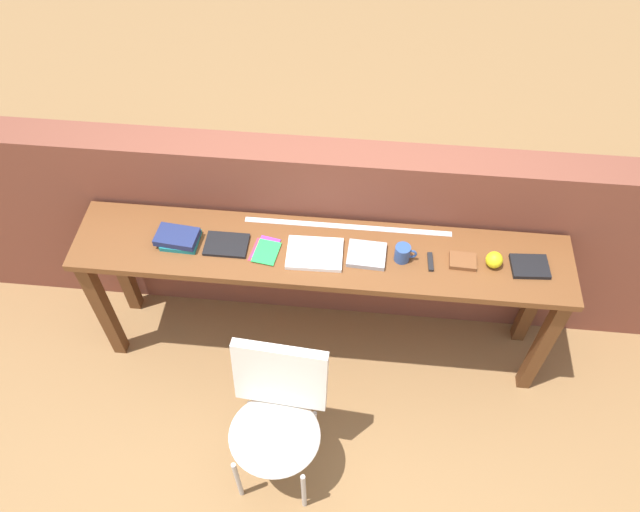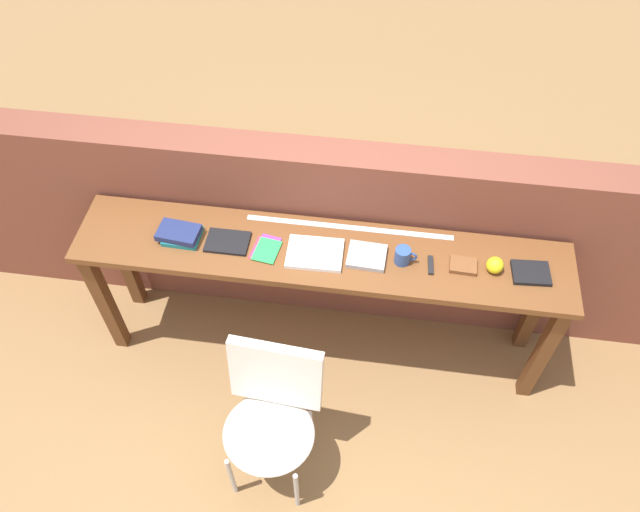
% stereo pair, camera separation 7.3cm
% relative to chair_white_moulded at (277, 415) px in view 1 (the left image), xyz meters
% --- Properties ---
extents(ground_plane, '(40.00, 40.00, 0.00)m').
position_rel_chair_white_moulded_xyz_m(ground_plane, '(0.14, 0.43, -0.53)').
color(ground_plane, olive).
extents(brick_wall_back, '(6.00, 0.20, 1.24)m').
position_rel_chair_white_moulded_xyz_m(brick_wall_back, '(0.14, 1.07, 0.09)').
color(brick_wall_back, brown).
rests_on(brick_wall_back, ground).
extents(sideboard, '(2.50, 0.44, 0.88)m').
position_rel_chair_white_moulded_xyz_m(sideboard, '(0.14, 0.73, 0.21)').
color(sideboard, brown).
rests_on(sideboard, ground).
extents(chair_white_moulded, '(0.47, 0.48, 0.89)m').
position_rel_chair_white_moulded_xyz_m(chair_white_moulded, '(0.00, 0.00, 0.00)').
color(chair_white_moulded, silver).
rests_on(chair_white_moulded, ground).
extents(book_stack_leftmost, '(0.22, 0.16, 0.06)m').
position_rel_chair_white_moulded_xyz_m(book_stack_leftmost, '(-0.57, 0.71, 0.38)').
color(book_stack_leftmost, '#19757A').
rests_on(book_stack_leftmost, sideboard).
extents(magazine_cycling, '(0.22, 0.15, 0.02)m').
position_rel_chair_white_moulded_xyz_m(magazine_cycling, '(-0.33, 0.71, 0.36)').
color(magazine_cycling, black).
rests_on(magazine_cycling, sideboard).
extents(pamphlet_pile_colourful, '(0.15, 0.19, 0.01)m').
position_rel_chair_white_moulded_xyz_m(pamphlet_pile_colourful, '(-0.13, 0.70, 0.36)').
color(pamphlet_pile_colourful, '#E5334C').
rests_on(pamphlet_pile_colourful, sideboard).
extents(book_open_centre, '(0.28, 0.21, 0.02)m').
position_rel_chair_white_moulded_xyz_m(book_open_centre, '(0.11, 0.70, 0.36)').
color(book_open_centre, white).
rests_on(book_open_centre, sideboard).
extents(book_grey_hardcover, '(0.20, 0.17, 0.03)m').
position_rel_chair_white_moulded_xyz_m(book_grey_hardcover, '(0.37, 0.71, 0.37)').
color(book_grey_hardcover, '#9E9EA3').
rests_on(book_grey_hardcover, sideboard).
extents(mug, '(0.11, 0.08, 0.09)m').
position_rel_chair_white_moulded_xyz_m(mug, '(0.54, 0.71, 0.40)').
color(mug, '#2D4C8C').
rests_on(mug, sideboard).
extents(multitool_folded, '(0.03, 0.11, 0.02)m').
position_rel_chair_white_moulded_xyz_m(multitool_folded, '(0.68, 0.70, 0.36)').
color(multitool_folded, black).
rests_on(multitool_folded, sideboard).
extents(leather_journal_brown, '(0.13, 0.10, 0.02)m').
position_rel_chair_white_moulded_xyz_m(leather_journal_brown, '(0.84, 0.72, 0.37)').
color(leather_journal_brown, brown).
rests_on(leather_journal_brown, sideboard).
extents(sports_ball_small, '(0.08, 0.08, 0.08)m').
position_rel_chair_white_moulded_xyz_m(sports_ball_small, '(0.98, 0.72, 0.39)').
color(sports_ball_small, yellow).
rests_on(sports_ball_small, sideboard).
extents(book_repair_rightmost, '(0.19, 0.15, 0.02)m').
position_rel_chair_white_moulded_xyz_m(book_repair_rightmost, '(1.16, 0.72, 0.36)').
color(book_repair_rightmost, black).
rests_on(book_repair_rightmost, sideboard).
extents(ruler_metal_back_edge, '(1.06, 0.03, 0.00)m').
position_rel_chair_white_moulded_xyz_m(ruler_metal_back_edge, '(0.26, 0.90, 0.35)').
color(ruler_metal_back_edge, silver).
rests_on(ruler_metal_back_edge, sideboard).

